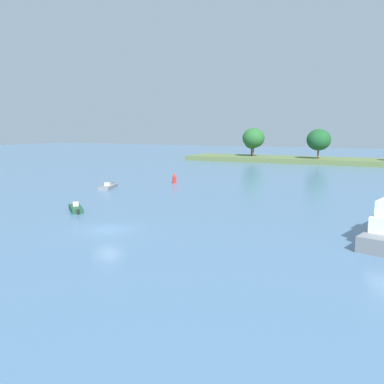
% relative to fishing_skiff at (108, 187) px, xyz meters
% --- Properties ---
extents(ground_plane, '(400.00, 400.00, 0.00)m').
position_rel_fishing_skiff_xyz_m(ground_plane, '(18.07, -23.09, -0.27)').
color(ground_plane, '#476B8E').
extents(treeline_island, '(86.70, 16.07, 10.11)m').
position_rel_fishing_skiff_xyz_m(treeline_island, '(23.88, 69.56, 2.18)').
color(treeline_island, '#566B3D').
rests_on(treeline_island, ground).
extents(fishing_skiff, '(3.43, 5.59, 0.99)m').
position_rel_fishing_skiff_xyz_m(fishing_skiff, '(0.00, 0.00, 0.00)').
color(fishing_skiff, slate).
rests_on(fishing_skiff, ground).
extents(small_motorboat, '(3.97, 3.70, 1.04)m').
position_rel_fishing_skiff_xyz_m(small_motorboat, '(8.69, -17.23, 0.03)').
color(small_motorboat, '#19472D').
rests_on(small_motorboat, ground).
extents(channel_buoy_red, '(0.70, 0.70, 1.90)m').
position_rel_fishing_skiff_xyz_m(channel_buoy_red, '(6.70, 10.56, 0.54)').
color(channel_buoy_red, red).
rests_on(channel_buoy_red, ground).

